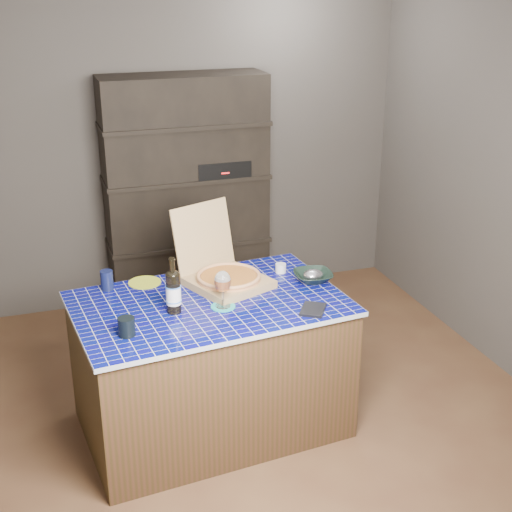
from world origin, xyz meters
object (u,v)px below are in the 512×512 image
object	(u,v)px
mead_bottle	(173,291)
wine_glass	(223,283)
dvd_case	(313,309)
bowl	(313,277)
pizza_box	(226,275)
kitchen_island	(211,365)

from	to	relation	value
mead_bottle	wine_glass	size ratio (longest dim) A/B	1.51
dvd_case	bowl	world-z (taller)	bowl
dvd_case	bowl	distance (m)	0.39
pizza_box	dvd_case	xyz separation A→B (m)	(0.35, -0.47, -0.05)
mead_bottle	bowl	xyz separation A→B (m)	(0.85, 0.15, -0.09)
pizza_box	wine_glass	world-z (taller)	pizza_box
pizza_box	kitchen_island	bearing A→B (deg)	-151.23
mead_bottle	wine_glass	distance (m)	0.26
kitchen_island	bowl	distance (m)	0.78
mead_bottle	dvd_case	size ratio (longest dim) A/B	1.83
pizza_box	mead_bottle	bearing A→B (deg)	-167.03
dvd_case	bowl	bearing A→B (deg)	100.57
kitchen_island	bowl	size ratio (longest dim) A/B	6.94
pizza_box	wine_glass	bearing A→B (deg)	-131.22
kitchen_island	dvd_case	bearing A→B (deg)	-35.32
wine_glass	dvd_case	bearing A→B (deg)	-23.27
kitchen_island	dvd_case	distance (m)	0.70
mead_bottle	dvd_case	xyz separation A→B (m)	(0.70, -0.22, -0.11)
pizza_box	wine_glass	distance (m)	0.30
kitchen_island	bowl	xyz separation A→B (m)	(0.65, 0.08, 0.43)
kitchen_island	dvd_case	world-z (taller)	dvd_case
wine_glass	bowl	distance (m)	0.63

